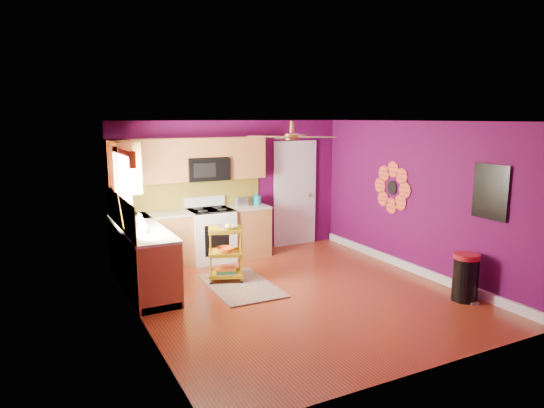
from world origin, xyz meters
TOP-DOWN VIEW (x-y plane):
  - ground at (0.00, 0.00)m, footprint 5.00×5.00m
  - room_envelope at (0.03, 0.00)m, footprint 4.54×5.04m
  - lower_cabinets at (-1.35, 1.82)m, footprint 2.81×2.31m
  - electric_range at (-0.55, 2.17)m, footprint 0.76×0.66m
  - upper_cabinetry at (-1.24, 2.17)m, footprint 2.80×2.30m
  - left_window at (-2.22, 1.05)m, footprint 0.08×1.35m
  - panel_door at (1.35, 2.47)m, footprint 0.95×0.11m
  - right_wall_art at (2.23, -0.34)m, footprint 0.04×2.74m
  - ceiling_fan at (0.00, 0.20)m, footprint 1.01×1.01m
  - shag_rug at (-0.62, 0.66)m, footprint 0.96×1.53m
  - rolling_cart at (-0.73, 0.97)m, footprint 0.62×0.53m
  - trash_can at (1.97, -1.30)m, footprint 0.41×0.43m
  - teal_kettle at (0.40, 2.25)m, footprint 0.18×0.18m
  - toaster at (0.06, 2.18)m, footprint 0.22×0.15m
  - soap_bottle_a at (-1.96, 1.19)m, footprint 0.10×0.10m
  - soap_bottle_b at (-1.93, 1.53)m, footprint 0.14×0.14m
  - counter_dish at (-1.98, 1.78)m, footprint 0.24×0.24m
  - counter_cup at (-1.99, 0.89)m, footprint 0.14×0.14m

SIDE VIEW (x-z plane):
  - ground at x=0.00m, z-range 0.00..0.00m
  - shag_rug at x=-0.62m, z-range 0.00..0.02m
  - trash_can at x=1.97m, z-range 0.00..0.68m
  - lower_cabinets at x=-1.35m, z-range -0.04..0.90m
  - rolling_cart at x=-0.73m, z-range 0.01..0.95m
  - electric_range at x=-0.55m, z-range -0.08..1.05m
  - counter_dish at x=-1.98m, z-range 0.94..1.00m
  - counter_cup at x=-1.99m, z-range 0.94..1.05m
  - teal_kettle at x=0.40m, z-range 0.92..1.13m
  - panel_door at x=1.35m, z-range -0.05..2.10m
  - soap_bottle_b at x=-1.93m, z-range 0.94..1.12m
  - toaster at x=0.06m, z-range 0.94..1.12m
  - soap_bottle_a at x=-1.96m, z-range 0.94..1.15m
  - right_wall_art at x=2.23m, z-range 0.92..1.96m
  - room_envelope at x=0.03m, z-range 0.37..2.89m
  - left_window at x=-2.22m, z-range 1.20..2.28m
  - upper_cabinetry at x=-1.24m, z-range 1.17..2.43m
  - ceiling_fan at x=0.00m, z-range 2.16..2.42m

